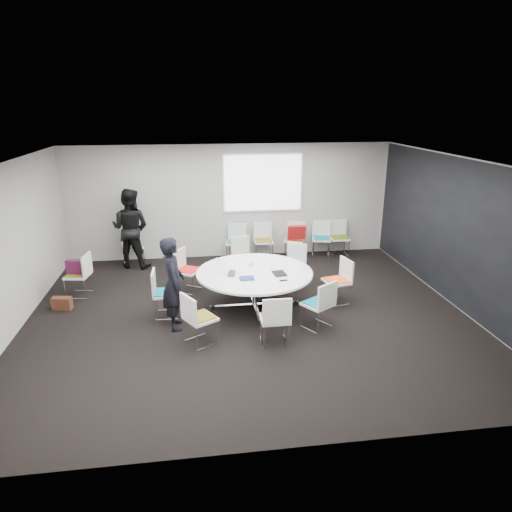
{
  "coord_description": "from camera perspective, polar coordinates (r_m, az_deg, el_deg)",
  "views": [
    {
      "loc": [
        -0.92,
        -7.62,
        3.73
      ],
      "look_at": [
        0.2,
        0.4,
        1.0
      ],
      "focal_mm": 32.0,
      "sensor_mm": 36.0,
      "label": 1
    }
  ],
  "objects": [
    {
      "name": "room_shell",
      "position": [
        8.03,
        -0.35,
        1.77
      ],
      "size": [
        8.08,
        7.08,
        2.88
      ],
      "color": "black",
      "rests_on": "ground"
    },
    {
      "name": "conference_table",
      "position": [
        8.61,
        -0.18,
        -3.16
      ],
      "size": [
        2.18,
        2.18,
        0.73
      ],
      "color": "silver",
      "rests_on": "ground"
    },
    {
      "name": "projection_screen",
      "position": [
        11.37,
        0.88,
        9.11
      ],
      "size": [
        1.9,
        0.03,
        1.35
      ],
      "primitive_type": "cube",
      "color": "white",
      "rests_on": "room_shell"
    },
    {
      "name": "chair_ring_a",
      "position": [
        9.04,
        10.03,
        -4.12
      ],
      "size": [
        0.54,
        0.55,
        0.88
      ],
      "rotation": [
        0.0,
        0.0,
        1.79
      ],
      "color": "silver",
      "rests_on": "ground"
    },
    {
      "name": "chair_ring_b",
      "position": [
        9.84,
        4.56,
        -1.99
      ],
      "size": [
        0.64,
        0.64,
        0.88
      ],
      "rotation": [
        0.0,
        0.0,
        2.44
      ],
      "color": "silver",
      "rests_on": "ground"
    },
    {
      "name": "chair_ring_c",
      "position": [
        10.28,
        -1.44,
        -1.01
      ],
      "size": [
        0.59,
        0.59,
        0.88
      ],
      "rotation": [
        0.0,
        0.0,
        3.53
      ],
      "color": "silver",
      "rests_on": "ground"
    },
    {
      "name": "chair_ring_d",
      "position": [
        9.56,
        -8.46,
        -2.77
      ],
      "size": [
        0.62,
        0.63,
        0.88
      ],
      "rotation": [
        0.0,
        0.0,
        4.17
      ],
      "color": "silver",
      "rests_on": "ground"
    },
    {
      "name": "chair_ring_e",
      "position": [
        8.53,
        -11.2,
        -5.65
      ],
      "size": [
        0.45,
        0.47,
        0.88
      ],
      "rotation": [
        0.0,
        0.0,
        4.7
      ],
      "color": "silver",
      "rests_on": "ground"
    },
    {
      "name": "chair_ring_f",
      "position": [
        7.51,
        -7.01,
        -8.9
      ],
      "size": [
        0.62,
        0.62,
        0.88
      ],
      "rotation": [
        0.0,
        0.0,
        5.24
      ],
      "color": "silver",
      "rests_on": "ground"
    },
    {
      "name": "chair_ring_g",
      "position": [
        7.44,
        2.36,
        -9.06
      ],
      "size": [
        0.46,
        0.45,
        0.88
      ],
      "rotation": [
        0.0,
        0.0,
        6.28
      ],
      "color": "silver",
      "rests_on": "ground"
    },
    {
      "name": "chair_ring_h",
      "position": [
        8.01,
        7.73,
        -7.08
      ],
      "size": [
        0.63,
        0.63,
        0.88
      ],
      "rotation": [
        0.0,
        0.0,
        6.86
      ],
      "color": "silver",
      "rests_on": "ground"
    },
    {
      "name": "chair_back_a",
      "position": [
        11.35,
        -2.49,
        0.9
      ],
      "size": [
        0.56,
        0.55,
        0.88
      ],
      "rotation": [
        0.0,
        0.0,
        2.9
      ],
      "color": "silver",
      "rests_on": "ground"
    },
    {
      "name": "chair_back_b",
      "position": [
        11.45,
        0.95,
        1.07
      ],
      "size": [
        0.47,
        0.46,
        0.88
      ],
      "rotation": [
        0.0,
        0.0,
        3.11
      ],
      "color": "silver",
      "rests_on": "ground"
    },
    {
      "name": "chair_back_c",
      "position": [
        11.59,
        4.82,
        1.23
      ],
      "size": [
        0.59,
        0.58,
        0.88
      ],
      "rotation": [
        0.0,
        0.0,
        2.78
      ],
      "color": "silver",
      "rests_on": "ground"
    },
    {
      "name": "chair_back_d",
      "position": [
        11.76,
        8.14,
        1.36
      ],
      "size": [
        0.55,
        0.54,
        0.88
      ],
      "rotation": [
        0.0,
        0.0,
        2.91
      ],
      "color": "silver",
      "rests_on": "ground"
    },
    {
      "name": "chair_back_e",
      "position": [
        11.9,
        10.33,
        1.44
      ],
      "size": [
        0.47,
        0.46,
        0.88
      ],
      "rotation": [
        0.0,
        0.0,
        3.11
      ],
      "color": "silver",
      "rests_on": "ground"
    },
    {
      "name": "chair_spare_left",
      "position": [
        9.88,
        -21.18,
        -3.15
      ],
      "size": [
        0.52,
        0.53,
        0.88
      ],
      "rotation": [
        0.0,
        0.0,
        1.41
      ],
      "color": "silver",
      "rests_on": "ground"
    },
    {
      "name": "chair_person_back",
      "position": [
        11.42,
        -15.07,
        0.36
      ],
      "size": [
        0.58,
        0.57,
        0.88
      ],
      "rotation": [
        0.0,
        0.0,
        3.46
      ],
      "color": "silver",
      "rests_on": "ground"
    },
    {
      "name": "person_main",
      "position": [
        7.88,
        -10.31,
        -3.4
      ],
      "size": [
        0.45,
        0.63,
        1.63
      ],
      "primitive_type": "imported",
      "rotation": [
        0.0,
        0.0,
        1.68
      ],
      "color": "black",
      "rests_on": "ground"
    },
    {
      "name": "person_back",
      "position": [
        11.08,
        -15.42,
        3.35
      ],
      "size": [
        1.09,
        0.96,
        1.88
      ],
      "primitive_type": "imported",
      "rotation": [
        0.0,
        0.0,
        2.82
      ],
      "color": "black",
      "rests_on": "ground"
    },
    {
      "name": "laptop",
      "position": [
        8.42,
        -2.75,
        -2.16
      ],
      "size": [
        0.27,
        0.36,
        0.03
      ],
      "primitive_type": "imported",
      "rotation": [
        0.0,
        0.0,
        1.38
      ],
      "color": "#333338",
      "rests_on": "conference_table"
    },
    {
      "name": "laptop_lid",
      "position": [
        8.48,
        -4.44,
        -1.2
      ],
      "size": [
        0.15,
        0.28,
        0.22
      ],
      "primitive_type": "cube",
      "rotation": [
        0.0,
        0.0,
        2.04
      ],
      "color": "silver",
      "rests_on": "conference_table"
    },
    {
      "name": "notebook_black",
      "position": [
        8.42,
        2.93,
        -2.18
      ],
      "size": [
        0.25,
        0.32,
        0.02
      ],
      "primitive_type": "cube",
      "rotation": [
        0.0,
        0.0,
        0.11
      ],
      "color": "black",
      "rests_on": "conference_table"
    },
    {
      "name": "tablet_folio",
      "position": [
        8.18,
        -1.18,
        -2.79
      ],
      "size": [
        0.26,
        0.2,
        0.03
      ],
      "primitive_type": "cube",
      "rotation": [
        0.0,
        0.0,
        0.0
      ],
      "color": "navy",
      "rests_on": "conference_table"
    },
    {
      "name": "papers_right",
      "position": [
        8.83,
        2.76,
        -1.25
      ],
      "size": [
        0.37,
        0.35,
        0.0
      ],
      "primitive_type": "cube",
      "rotation": [
        0.0,
        0.0,
        0.66
      ],
      "color": "white",
      "rests_on": "conference_table"
    },
    {
      "name": "papers_front",
      "position": [
        8.65,
        4.59,
        -1.71
      ],
      "size": [
        0.35,
        0.29,
        0.0
      ],
      "primitive_type": "cube",
      "rotation": [
        0.0,
        0.0,
        -0.3
      ],
      "color": "white",
      "rests_on": "conference_table"
    },
    {
      "name": "cup",
      "position": [
        8.8,
        -0.64,
        -1.0
      ],
      "size": [
        0.08,
        0.08,
        0.09
      ],
      "primitive_type": "cylinder",
      "color": "white",
      "rests_on": "conference_table"
    },
    {
      "name": "phone",
      "position": [
        8.12,
        3.44,
        -3.06
      ],
      "size": [
        0.14,
        0.07,
        0.01
      ],
      "primitive_type": "cube",
      "rotation": [
        0.0,
        0.0,
        0.03
      ],
      "color": "black",
      "rests_on": "conference_table"
    },
    {
      "name": "maroon_bag",
      "position": [
        9.77,
        -21.5,
        -1.27
      ],
      "size": [
        0.42,
        0.23,
        0.28
      ],
      "primitive_type": "cube",
      "rotation": [
        0.0,
        0.0,
        -0.23
      ],
      "color": "#4E1433",
      "rests_on": "chair_spare_left"
    },
    {
      "name": "brown_bag",
      "position": [
        9.43,
        -23.08,
        -5.47
      ],
      "size": [
        0.38,
        0.23,
        0.24
      ],
      "primitive_type": "cube",
      "rotation": [
        0.0,
        0.0,
        -0.19
      ],
      "color": "#4B2618",
      "rests_on": "ground"
    },
    {
      "name": "red_jacket",
      "position": [
        11.26,
        5.1,
        2.95
      ],
      "size": [
        0.44,
        0.17,
        0.36
      ],
      "primitive_type": "cube",
      "rotation": [
        0.17,
        0.0,
        -0.02
      ],
      "color": "#A01613",
      "rests_on": "chair_back_c"
    }
  ]
}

